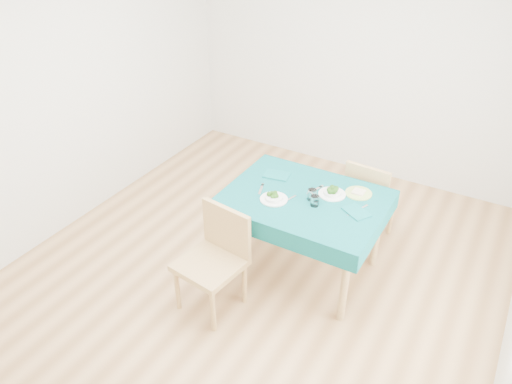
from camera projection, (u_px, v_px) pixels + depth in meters
The scene contains 16 objects.
room_shell at pixel (256, 135), 3.70m from camera, with size 4.02×4.52×2.73m.
table at pixel (302, 234), 4.27m from camera, with size 1.29×0.98×0.76m, color #085557.
chair_near at pixel (209, 250), 3.79m from camera, with size 0.46×0.50×1.15m, color tan.
chair_far at pixel (372, 191), 4.61m from camera, with size 0.41×0.45×1.03m, color tan.
bowl_near at pixel (274, 196), 4.02m from camera, with size 0.23×0.23×0.07m, color white, non-canonical shape.
bowl_far at pixel (332, 191), 4.08m from camera, with size 0.23×0.23×0.07m, color white, non-canonical shape.
fork_near at pixel (261, 189), 4.17m from camera, with size 0.02×0.16×0.00m, color silver.
knife_near at pixel (286, 201), 4.02m from camera, with size 0.02×0.23×0.00m, color silver.
fork_far at pixel (315, 190), 4.16m from camera, with size 0.02×0.18×0.00m, color silver.
knife_far at pixel (358, 210), 3.91m from camera, with size 0.02×0.23×0.00m, color silver.
napkin_near at pixel (277, 175), 4.36m from camera, with size 0.22×0.15×0.01m, color #0B5F61.
napkin_far at pixel (356, 212), 3.88m from camera, with size 0.21×0.14×0.01m, color #0B5F61.
tumbler_center at pixel (312, 194), 4.02m from camera, with size 0.07×0.07×0.09m, color white.
tumbler_side at pixel (315, 201), 3.95m from camera, with size 0.07×0.07×0.09m, color white.
side_plate at pixel (359, 193), 4.11m from camera, with size 0.22×0.22×0.01m, color #A7C560.
bread_slice at pixel (359, 192), 4.10m from camera, with size 0.10×0.10×0.01m, color beige.
Camera 1 is at (1.68, -2.90, 2.97)m, focal length 35.00 mm.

